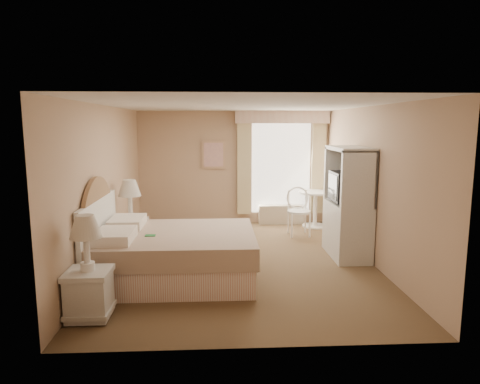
{
  "coord_description": "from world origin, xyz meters",
  "views": [
    {
      "loc": [
        -0.36,
        -6.71,
        2.21
      ],
      "look_at": [
        0.01,
        0.3,
        1.1
      ],
      "focal_mm": 32.0,
      "sensor_mm": 36.0,
      "label": 1
    }
  ],
  "objects": [
    {
      "name": "nightstand_near",
      "position": [
        -1.84,
        -1.99,
        0.45
      ],
      "size": [
        0.49,
        0.49,
        1.2
      ],
      "color": "white",
      "rests_on": "room"
    },
    {
      "name": "armoire",
      "position": [
        1.81,
        0.19,
        0.77
      ],
      "size": [
        0.56,
        1.11,
        1.85
      ],
      "color": "white",
      "rests_on": "room"
    },
    {
      "name": "bed",
      "position": [
        -1.11,
        -0.74,
        0.38
      ],
      "size": [
        2.3,
        1.81,
        1.6
      ],
      "color": "#D49C8A",
      "rests_on": "room"
    },
    {
      "name": "round_table",
      "position": [
        1.75,
        2.3,
        0.52
      ],
      "size": [
        0.73,
        0.73,
        0.78
      ],
      "color": "white",
      "rests_on": "room"
    },
    {
      "name": "room",
      "position": [
        0.0,
        0.0,
        1.25
      ],
      "size": [
        4.21,
        5.51,
        2.51
      ],
      "color": "brown",
      "rests_on": "ground"
    },
    {
      "name": "framed_art",
      "position": [
        -0.45,
        2.71,
        1.55
      ],
      "size": [
        0.52,
        0.04,
        0.62
      ],
      "color": "tan",
      "rests_on": "room"
    },
    {
      "name": "nightstand_far",
      "position": [
        -1.84,
        0.45,
        0.48
      ],
      "size": [
        0.53,
        0.53,
        1.27
      ],
      "color": "white",
      "rests_on": "room"
    },
    {
      "name": "cafe_chair",
      "position": [
        1.26,
        1.65,
        0.56
      ],
      "size": [
        0.48,
        0.48,
        0.97
      ],
      "rotation": [
        0.0,
        0.0,
        0.04
      ],
      "color": "white",
      "rests_on": "room"
    },
    {
      "name": "window",
      "position": [
        1.05,
        2.65,
        1.34
      ],
      "size": [
        2.05,
        0.22,
        2.51
      ],
      "color": "white",
      "rests_on": "room"
    }
  ]
}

